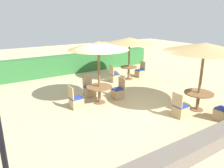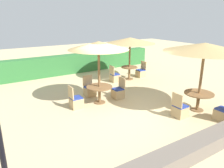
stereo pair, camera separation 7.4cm
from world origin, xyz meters
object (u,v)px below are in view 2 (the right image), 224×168
patio_chair_center_west (76,102)px  round_table_front_right (199,96)px  patio_chair_center_north (90,90)px  patio_chair_back_right_east (141,73)px  patio_chair_front_right_south (223,114)px  round_table_back_right (129,70)px  patio_chair_center_east (118,92)px  round_table_center (99,90)px  parasol_front_right (205,47)px  parasol_center (99,46)px  patio_chair_back_right_west (115,77)px  patio_chair_front_right_west (180,110)px  parasol_back_right (130,41)px

patio_chair_center_west → round_table_front_right: size_ratio=0.85×
patio_chair_center_north → patio_chair_back_right_east: bearing=-163.2°
patio_chair_center_north → patio_chair_center_west: 1.45m
patio_chair_front_right_south → patio_chair_back_right_east: bearing=78.0°
round_table_back_right → patio_chair_center_east: size_ratio=1.01×
patio_chair_front_right_south → round_table_center: bearing=126.9°
parasol_front_right → patio_chair_front_right_south: bearing=-90.4°
parasol_center → patio_chair_center_west: parasol_center is taller
round_table_center → patio_chair_center_north: bearing=87.8°
patio_chair_back_right_west → patio_chair_center_west: size_ratio=1.00×
patio_chair_back_right_west → round_table_center: patio_chair_back_right_west is taller
parasol_center → patio_chair_front_right_south: 5.18m
patio_chair_center_north → patio_chair_front_right_west: 4.12m
patio_chair_center_west → round_table_back_right: bearing=116.8°
patio_chair_center_east → round_table_front_right: (1.86, -2.76, 0.31)m
parasol_center → patio_chair_center_west: (-1.06, 0.04, -2.15)m
round_table_front_right → patio_chair_front_right_west: (-1.05, -0.02, -0.31)m
parasol_front_right → patio_chair_center_west: bearing=144.6°
patio_chair_center_east → patio_chair_center_west: 2.04m
round_table_back_right → round_table_front_right: 4.94m
patio_chair_center_west → parasol_front_right: 5.25m
round_table_center → patio_chair_back_right_west: bearing=44.9°
round_table_center → round_table_back_right: bearing=34.3°
patio_chair_back_right_west → round_table_front_right: bearing=7.0°
patio_chair_back_right_west → patio_chair_center_west: 3.94m
patio_chair_back_right_west → parasol_front_right: 5.44m
patio_chair_center_west → parasol_front_right: bearing=54.6°
round_table_center → parasol_back_right: bearing=34.3°
patio_chair_back_right_west → round_table_front_right: size_ratio=0.85×
parasol_front_right → round_table_front_right: bearing=-153.4°
patio_chair_back_right_west → patio_chair_front_right_west: 4.99m
parasol_back_right → round_table_back_right: (0.00, 0.00, -1.67)m
patio_chair_center_north → parasol_front_right: (2.80, -3.71, 2.18)m
patio_chair_center_west → patio_chair_front_right_west: size_ratio=1.00×
patio_chair_back_right_west → patio_chair_front_right_west: bearing=-5.0°
patio_chair_center_east → patio_chair_center_north: bearing=44.7°
parasol_back_right → patio_chair_front_right_south: (-0.39, -5.96, -1.95)m
parasol_back_right → round_table_center: 4.23m
parasol_back_right → patio_chair_back_right_west: (-0.99, 0.02, -1.95)m
patio_chair_center_west → patio_chair_front_right_south: same height
round_table_back_right → patio_chair_center_east: bearing=-136.0°
patio_chair_center_east → round_table_center: bearing=91.9°
patio_chair_center_east → patio_chair_front_right_west: bearing=-163.8°
parasol_back_right → patio_chair_center_west: (-4.27, -2.16, -1.95)m
round_table_center → parasol_front_right: bearing=-43.9°
round_table_front_right → round_table_back_right: bearing=85.6°
round_table_center → patio_chair_front_right_south: 4.72m
patio_chair_back_right_east → patio_chair_center_west: same height
patio_chair_back_right_east → round_table_front_right: bearing=165.7°
round_table_center → round_table_front_right: 3.93m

